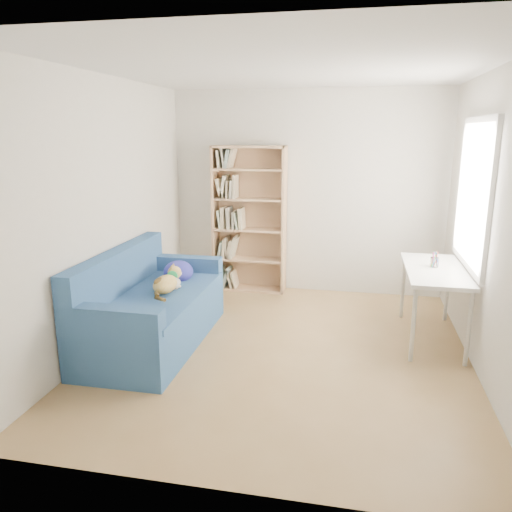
{
  "coord_description": "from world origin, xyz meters",
  "views": [
    {
      "loc": [
        0.65,
        -4.44,
        2.07
      ],
      "look_at": [
        -0.33,
        0.34,
        0.85
      ],
      "focal_mm": 35.0,
      "sensor_mm": 36.0,
      "label": 1
    }
  ],
  "objects_px": {
    "sofa": "(150,309)",
    "pen_cup": "(434,261)",
    "bookshelf": "(249,226)",
    "desk": "(435,275)"
  },
  "relations": [
    {
      "from": "bookshelf",
      "to": "pen_cup",
      "type": "xyz_separation_m",
      "value": [
        2.16,
        -1.19,
        -0.07
      ]
    },
    {
      "from": "bookshelf",
      "to": "desk",
      "type": "distance_m",
      "value": 2.5
    },
    {
      "from": "sofa",
      "to": "bookshelf",
      "type": "distance_m",
      "value": 2.06
    },
    {
      "from": "desk",
      "to": "sofa",
      "type": "bearing_deg",
      "value": -166.66
    },
    {
      "from": "bookshelf",
      "to": "pen_cup",
      "type": "relative_size",
      "value": 11.71
    },
    {
      "from": "desk",
      "to": "pen_cup",
      "type": "bearing_deg",
      "value": 96.73
    },
    {
      "from": "sofa",
      "to": "pen_cup",
      "type": "xyz_separation_m",
      "value": [
        2.76,
        0.71,
        0.46
      ]
    },
    {
      "from": "sofa",
      "to": "desk",
      "type": "height_order",
      "value": "sofa"
    },
    {
      "from": "bookshelf",
      "to": "desk",
      "type": "bearing_deg",
      "value": -29.8
    },
    {
      "from": "sofa",
      "to": "bookshelf",
      "type": "relative_size",
      "value": 1.0
    }
  ]
}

